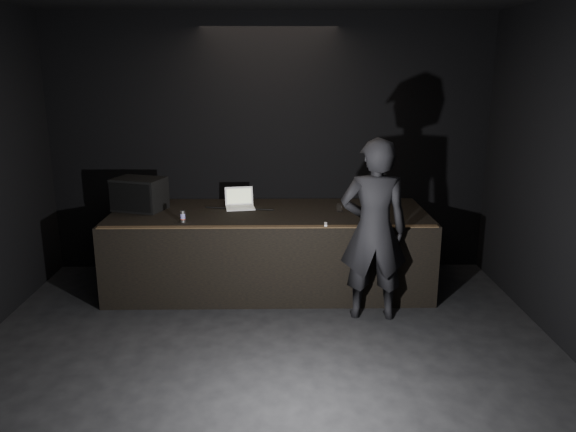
% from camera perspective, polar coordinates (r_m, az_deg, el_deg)
% --- Properties ---
extents(ground, '(7.00, 7.00, 0.00)m').
position_cam_1_polar(ground, '(5.01, -2.37, -18.72)').
color(ground, black).
rests_on(ground, ground).
extents(room_walls, '(6.10, 7.10, 3.52)m').
position_cam_1_polar(room_walls, '(4.25, -2.66, 4.70)').
color(room_walls, black).
rests_on(room_walls, ground).
extents(stage_riser, '(4.00, 1.50, 1.00)m').
position_cam_1_polar(stage_riser, '(7.27, -1.89, -3.41)').
color(stage_riser, black).
rests_on(stage_riser, ground).
extents(riser_lip, '(3.92, 0.10, 0.01)m').
position_cam_1_polar(riser_lip, '(6.44, -2.03, -1.09)').
color(riser_lip, brown).
rests_on(riser_lip, stage_riser).
extents(stage_monitor, '(0.72, 0.61, 0.41)m').
position_cam_1_polar(stage_monitor, '(7.45, -14.89, 2.17)').
color(stage_monitor, black).
rests_on(stage_monitor, stage_riser).
extents(cable, '(0.90, 0.17, 0.02)m').
position_cam_1_polar(cable, '(7.29, -4.97, 0.76)').
color(cable, black).
rests_on(cable, stage_riser).
extents(laptop, '(0.41, 0.38, 0.25)m').
position_cam_1_polar(laptop, '(7.38, -4.93, 1.38)').
color(laptop, white).
rests_on(laptop, stage_riser).
extents(beer_can, '(0.06, 0.06, 0.14)m').
position_cam_1_polar(beer_can, '(6.74, -10.65, -0.06)').
color(beer_can, silver).
rests_on(beer_can, stage_riser).
extents(plastic_cup, '(0.08, 0.08, 0.10)m').
position_cam_1_polar(plastic_cup, '(7.16, 5.25, 0.83)').
color(plastic_cup, white).
rests_on(plastic_cup, stage_riser).
extents(wii_remote, '(0.04, 0.14, 0.03)m').
position_cam_1_polar(wii_remote, '(6.52, 3.85, -0.87)').
color(wii_remote, white).
rests_on(wii_remote, stage_riser).
extents(person, '(0.78, 0.53, 2.06)m').
position_cam_1_polar(person, '(6.29, 8.70, -1.42)').
color(person, black).
rests_on(person, ground).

